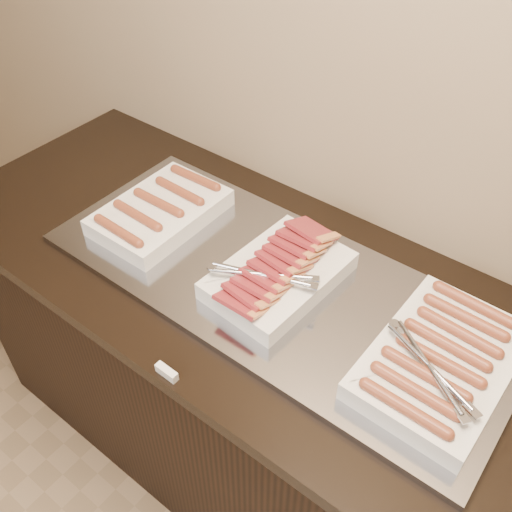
{
  "coord_description": "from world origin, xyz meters",
  "views": [
    {
      "loc": [
        0.56,
        1.31,
        1.93
      ],
      "look_at": [
        -0.08,
        2.13,
        0.97
      ],
      "focal_mm": 40.0,
      "sensor_mm": 36.0,
      "label": 1
    }
  ],
  "objects_px": {
    "counter": "(276,391)",
    "dish_right": "(440,361)",
    "dish_left": "(160,211)",
    "dish_center": "(278,273)",
    "warming_tray": "(275,283)"
  },
  "relations": [
    {
      "from": "counter",
      "to": "dish_right",
      "type": "relative_size",
      "value": 5.12
    },
    {
      "from": "counter",
      "to": "dish_left",
      "type": "xyz_separation_m",
      "value": [
        -0.41,
        0.0,
        0.5
      ]
    },
    {
      "from": "dish_center",
      "to": "dish_left",
      "type": "bearing_deg",
      "value": -176.82
    },
    {
      "from": "warming_tray",
      "to": "dish_center",
      "type": "distance_m",
      "value": 0.05
    },
    {
      "from": "warming_tray",
      "to": "dish_left",
      "type": "bearing_deg",
      "value": 180.0
    },
    {
      "from": "warming_tray",
      "to": "dish_left",
      "type": "relative_size",
      "value": 3.35
    },
    {
      "from": "counter",
      "to": "dish_center",
      "type": "height_order",
      "value": "dish_center"
    },
    {
      "from": "counter",
      "to": "dish_right",
      "type": "xyz_separation_m",
      "value": [
        0.42,
        -0.0,
        0.5
      ]
    },
    {
      "from": "warming_tray",
      "to": "dish_right",
      "type": "height_order",
      "value": "dish_right"
    },
    {
      "from": "dish_right",
      "to": "warming_tray",
      "type": "bearing_deg",
      "value": -179.46
    },
    {
      "from": "warming_tray",
      "to": "dish_right",
      "type": "distance_m",
      "value": 0.44
    },
    {
      "from": "dish_left",
      "to": "dish_right",
      "type": "relative_size",
      "value": 0.89
    },
    {
      "from": "counter",
      "to": "dish_center",
      "type": "xyz_separation_m",
      "value": [
        -0.01,
        -0.0,
        0.5
      ]
    },
    {
      "from": "dish_right",
      "to": "counter",
      "type": "bearing_deg",
      "value": -179.48
    },
    {
      "from": "counter",
      "to": "dish_right",
      "type": "distance_m",
      "value": 0.65
    }
  ]
}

